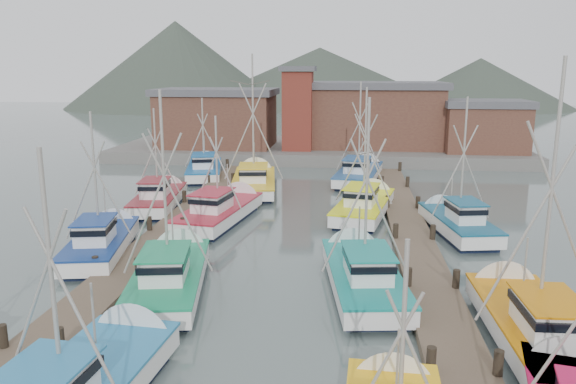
# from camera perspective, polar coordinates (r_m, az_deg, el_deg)

# --- Properties ---
(ground) EXTENTS (260.00, 260.00, 0.00)m
(ground) POSITION_cam_1_polar(r_m,az_deg,el_deg) (27.04, -1.26, -8.19)
(ground) COLOR #485755
(ground) RESTS_ON ground
(dock_left) EXTENTS (2.30, 46.00, 1.50)m
(dock_left) POSITION_cam_1_polar(r_m,az_deg,el_deg) (32.28, -12.76, -4.64)
(dock_left) COLOR brown
(dock_left) RESTS_ON ground
(dock_right) EXTENTS (2.30, 46.00, 1.50)m
(dock_right) POSITION_cam_1_polar(r_m,az_deg,el_deg) (30.80, 12.84, -5.48)
(dock_right) COLOR brown
(dock_right) RESTS_ON ground
(quay) EXTENTS (44.00, 16.00, 1.20)m
(quay) POSITION_cam_1_polar(r_m,az_deg,el_deg) (62.81, 3.14, 4.26)
(quay) COLOR slate
(quay) RESTS_ON ground
(shed_left) EXTENTS (12.72, 8.48, 6.20)m
(shed_left) POSITION_cam_1_polar(r_m,az_deg,el_deg) (61.99, -7.22, 7.55)
(shed_left) COLOR brown
(shed_left) RESTS_ON quay
(shed_center) EXTENTS (14.84, 9.54, 6.90)m
(shed_center) POSITION_cam_1_polar(r_m,az_deg,el_deg) (62.33, 8.75, 7.86)
(shed_center) COLOR brown
(shed_center) RESTS_ON quay
(shed_right) EXTENTS (8.48, 6.36, 5.20)m
(shed_right) POSITION_cam_1_polar(r_m,az_deg,el_deg) (60.91, 19.30, 6.40)
(shed_right) COLOR brown
(shed_right) RESTS_ON quay
(lookout_tower) EXTENTS (3.60, 3.60, 8.50)m
(lookout_tower) POSITION_cam_1_polar(r_m,az_deg,el_deg) (58.46, 1.00, 8.55)
(lookout_tower) COLOR maroon
(lookout_tower) RESTS_ON quay
(distant_hills) EXTENTS (175.00, 140.00, 42.00)m
(distant_hills) POSITION_cam_1_polar(r_m,az_deg,el_deg) (148.85, 0.02, 8.78)
(distant_hills) COLOR #3A4438
(distant_hills) RESTS_ON ground
(boat_4) EXTENTS (4.25, 9.36, 9.48)m
(boat_4) POSITION_cam_1_polar(r_m,az_deg,el_deg) (25.45, -11.78, -8.16)
(boat_4) COLOR black
(boat_4) RESTS_ON ground
(boat_5) EXTENTS (3.97, 9.33, 9.17)m
(boat_5) POSITION_cam_1_polar(r_m,az_deg,el_deg) (25.21, 7.47, -8.20)
(boat_5) COLOR black
(boat_5) RESTS_ON ground
(boat_6) EXTENTS (4.05, 8.64, 8.14)m
(boat_6) POSITION_cam_1_polar(r_m,az_deg,el_deg) (30.99, -18.27, -4.78)
(boat_6) COLOR black
(boat_6) RESTS_ON ground
(boat_7) EXTENTS (4.27, 9.14, 10.70)m
(boat_7) POSITION_cam_1_polar(r_m,az_deg,el_deg) (22.21, 23.36, -12.08)
(boat_7) COLOR black
(boat_7) RESTS_ON ground
(boat_8) EXTENTS (4.27, 9.63, 7.56)m
(boat_8) POSITION_cam_1_polar(r_m,az_deg,el_deg) (36.00, -6.68, -1.87)
(boat_8) COLOR black
(boat_8) RESTS_ON ground
(boat_9) EXTENTS (4.53, 9.50, 9.17)m
(boat_9) POSITION_cam_1_polar(r_m,az_deg,el_deg) (37.51, 7.86, -1.31)
(boat_9) COLOR black
(boat_9) RESTS_ON ground
(boat_10) EXTENTS (3.54, 8.66, 7.62)m
(boat_10) POSITION_cam_1_polar(r_m,az_deg,el_deg) (40.23, -12.86, -0.57)
(boat_10) COLOR black
(boat_10) RESTS_ON ground
(boat_11) EXTENTS (3.85, 8.35, 8.64)m
(boat_11) POSITION_cam_1_polar(r_m,az_deg,el_deg) (34.58, 16.62, -2.91)
(boat_11) COLOR black
(boat_11) RESTS_ON ground
(boat_12) EXTENTS (4.60, 10.63, 11.57)m
(boat_12) POSITION_cam_1_polar(r_m,az_deg,el_deg) (45.04, -3.45, 1.12)
(boat_12) COLOR black
(boat_12) RESTS_ON ground
(boat_13) EXTENTS (4.54, 10.27, 9.37)m
(boat_13) POSITION_cam_1_polar(r_m,az_deg,el_deg) (48.88, 7.30, 1.92)
(boat_13) COLOR black
(boat_13) RESTS_ON ground
(boat_14) EXTENTS (4.59, 9.49, 7.82)m
(boat_14) POSITION_cam_1_polar(r_m,az_deg,el_deg) (51.00, -8.47, 2.32)
(boat_14) COLOR black
(boat_14) RESTS_ON ground
(gull_near) EXTENTS (1.55, 0.63, 0.24)m
(gull_near) POSITION_cam_1_polar(r_m,az_deg,el_deg) (22.27, -3.88, 10.96)
(gull_near) COLOR gray
(gull_near) RESTS_ON ground
(gull_far) EXTENTS (1.55, 0.62, 0.24)m
(gull_far) POSITION_cam_1_polar(r_m,az_deg,el_deg) (27.23, 7.06, 3.88)
(gull_far) COLOR gray
(gull_far) RESTS_ON ground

